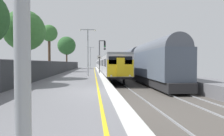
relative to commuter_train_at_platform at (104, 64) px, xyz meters
name	(u,v)px	position (x,y,z in m)	size (l,w,h in m)	color
ground	(152,101)	(0.55, -37.71, -1.88)	(17.40, 110.00, 1.21)	slate
commuter_train_at_platform	(104,64)	(0.00, 0.00, 0.00)	(2.83, 59.03, 3.81)	#B7B7BC
freight_train_adjacent_track	(131,62)	(4.00, -14.54, 0.44)	(2.60, 39.93, 4.93)	#232326
signal_gantry	(101,53)	(-1.48, -18.09, 1.92)	(1.10, 0.24, 5.10)	#47474C
speed_limit_sign	(99,62)	(-1.85, -20.55, 0.42)	(0.59, 0.08, 2.64)	#59595B
platform_lamp_mid	(88,48)	(-3.36, -25.07, 2.07)	(2.00, 0.20, 5.65)	#93999E
platform_lamp_far	(90,56)	(-3.36, -3.86, 1.85)	(2.00, 0.20, 5.24)	#93999E
platform_back_fence	(0,75)	(-7.55, -37.71, -0.34)	(0.07, 99.00, 1.77)	#282B2D
background_tree_left	(25,32)	(-9.34, -28.84, 3.34)	(3.95, 3.95, 6.67)	#473323
background_tree_centre	(67,46)	(-9.57, 1.99, 4.55)	(4.66, 4.66, 8.34)	#473323
background_tree_right	(49,34)	(-10.23, -14.44, 5.17)	(2.83, 2.88, 8.07)	#473323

